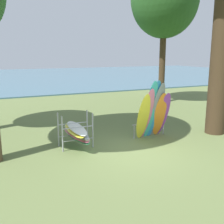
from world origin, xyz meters
name	(u,v)px	position (x,y,z in m)	size (l,w,h in m)	color
ground_plane	(134,152)	(0.00, 0.00, 0.00)	(80.00, 80.00, 0.00)	olive
lake_water	(24,77)	(0.00, 31.47, 0.05)	(80.00, 36.00, 0.10)	#477084
leaning_board_pile	(153,113)	(1.43, 1.11, 1.04)	(1.57, 0.81, 2.34)	yellow
board_storage_rack	(76,132)	(-1.64, 1.38, 0.55)	(1.15, 2.13, 1.25)	#9EA0A5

